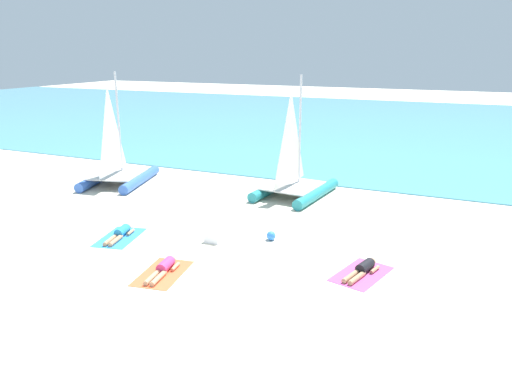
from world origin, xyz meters
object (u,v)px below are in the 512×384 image
at_px(sunbather_left, 120,233).
at_px(cooler_box, 213,237).
at_px(sailboat_blue, 118,168).
at_px(sailboat_teal, 294,179).
at_px(beach_ball, 271,236).
at_px(towel_left, 120,237).
at_px(sunbather_right, 363,269).
at_px(sunbather_middle, 164,268).
at_px(towel_middle, 163,273).
at_px(towel_right, 361,274).

relative_size(sunbather_left, cooler_box, 3.12).
bearing_deg(cooler_box, sailboat_blue, 148.58).
height_order(sailboat_teal, beach_ball, sailboat_teal).
distance_m(sunbather_left, cooler_box, 3.12).
height_order(beach_ball, cooler_box, cooler_box).
relative_size(towel_left, sunbather_right, 1.22).
distance_m(sunbather_middle, beach_ball, 3.88).
height_order(sailboat_blue, towel_middle, sailboat_blue).
xyz_separation_m(towel_right, beach_ball, (-3.22, 1.33, 0.14)).
relative_size(towel_middle, sunbather_right, 1.22).
bearing_deg(towel_middle, sunbather_right, 24.10).
xyz_separation_m(sunbather_left, sunbather_right, (7.85, 0.48, 0.00)).
xyz_separation_m(towel_middle, cooler_box, (0.16, 2.60, 0.17)).
height_order(sunbather_right, cooler_box, cooler_box).
bearing_deg(sailboat_teal, cooler_box, -89.67).
relative_size(beach_ball, cooler_box, 0.59).
bearing_deg(sunbather_right, towel_left, -161.52).
bearing_deg(sunbather_middle, towel_right, 13.91).
height_order(sunbather_middle, cooler_box, cooler_box).
distance_m(sailboat_blue, towel_left, 7.06).
relative_size(towel_left, sunbather_left, 1.22).
distance_m(beach_ball, cooler_box, 1.85).
relative_size(towel_middle, cooler_box, 3.80).
height_order(sailboat_teal, towel_middle, sailboat_teal).
distance_m(sunbather_left, towel_right, 7.85).
height_order(sailboat_blue, sunbather_middle, sailboat_blue).
distance_m(towel_left, towel_middle, 3.30).
bearing_deg(towel_right, sailboat_blue, 157.97).
bearing_deg(sailboat_teal, towel_left, -111.68).
bearing_deg(sailboat_teal, sunbather_middle, -89.18).
height_order(sunbather_middle, beach_ball, sunbather_middle).
xyz_separation_m(sailboat_teal, towel_left, (-3.56, -6.84, -0.73)).
bearing_deg(sunbather_left, cooler_box, 3.06).
bearing_deg(sailboat_teal, towel_middle, -89.07).
bearing_deg(sunbather_left, sunbather_right, -9.12).
bearing_deg(towel_right, sunbather_left, -176.94).
distance_m(sunbather_right, cooler_box, 4.86).
bearing_deg(sunbather_middle, sailboat_blue, 126.77).
height_order(sunbather_right, beach_ball, sunbather_right).
bearing_deg(sunbather_left, sailboat_blue, 116.76).
bearing_deg(cooler_box, sunbather_left, -164.30).
distance_m(towel_middle, beach_ball, 3.93).
bearing_deg(towel_left, towel_middle, -30.88).
height_order(sailboat_teal, cooler_box, sailboat_teal).
xyz_separation_m(towel_left, towel_middle, (2.83, -1.69, 0.00)).
distance_m(towel_middle, sunbather_middle, 0.14).
bearing_deg(beach_ball, cooler_box, -150.64).
distance_m(sunbather_left, sunbather_right, 7.87).
xyz_separation_m(towel_middle, sunbather_middle, (-0.01, 0.07, 0.13)).
xyz_separation_m(towel_left, sunbather_left, (-0.01, 0.07, 0.13)).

